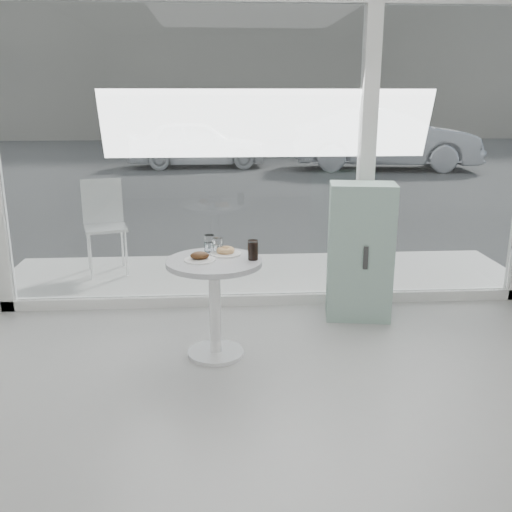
{
  "coord_description": "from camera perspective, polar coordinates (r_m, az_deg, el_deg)",
  "views": [
    {
      "loc": [
        -0.46,
        -2.18,
        1.95
      ],
      "look_at": [
        -0.2,
        1.7,
        0.85
      ],
      "focal_mm": 40.0,
      "sensor_mm": 36.0,
      "label": 1
    }
  ],
  "objects": [
    {
      "name": "cola_glass",
      "position": [
        4.22,
        -0.31,
        0.58
      ],
      "size": [
        0.08,
        0.08,
        0.15
      ],
      "color": "white",
      "rests_on": "main_table"
    },
    {
      "name": "mint_cabinet",
      "position": [
        5.14,
        10.37,
        0.42
      ],
      "size": [
        0.61,
        0.46,
        1.22
      ],
      "rotation": [
        0.0,
        0.0,
        -0.16
      ],
      "color": "#82A797",
      "rests_on": "ground"
    },
    {
      "name": "patio_deck",
      "position": [
        6.3,
        0.54,
        -1.99
      ],
      "size": [
        5.6,
        1.6,
        0.05
      ],
      "primitive_type": "cube",
      "color": "white",
      "rests_on": "ground"
    },
    {
      "name": "room_shell",
      "position": [
        1.68,
        12.43,
        13.9
      ],
      "size": [
        6.0,
        6.0,
        6.0
      ],
      "color": "white",
      "rests_on": "ground"
    },
    {
      "name": "storefront",
      "position": [
        5.21,
        2.1,
        13.16
      ],
      "size": [
        5.0,
        0.14,
        3.0
      ],
      "color": "white",
      "rests_on": "ground"
    },
    {
      "name": "water_tumbler_b",
      "position": [
        4.41,
        -3.82,
        0.96
      ],
      "size": [
        0.07,
        0.07,
        0.12
      ],
      "color": "white",
      "rests_on": "main_table"
    },
    {
      "name": "plate_fritter",
      "position": [
        4.23,
        -5.6,
        -0.12
      ],
      "size": [
        0.23,
        0.23,
        0.07
      ],
      "color": "white",
      "rests_on": "main_table"
    },
    {
      "name": "far_building",
      "position": [
        27.26,
        -3.05,
        20.11
      ],
      "size": [
        40.0,
        2.0,
        8.0
      ],
      "primitive_type": "cube",
      "color": "gray",
      "rests_on": "ground"
    },
    {
      "name": "main_table",
      "position": [
        4.31,
        -4.16,
        -3.18
      ],
      "size": [
        0.72,
        0.72,
        0.77
      ],
      "color": "white",
      "rests_on": "ground"
    },
    {
      "name": "street",
      "position": [
        18.29,
        -2.41,
        9.68
      ],
      "size": [
        40.0,
        24.0,
        0.0
      ],
      "primitive_type": "cube",
      "color": "#323232",
      "rests_on": "ground"
    },
    {
      "name": "patio_chair",
      "position": [
        6.5,
        -14.92,
        3.51
      ],
      "size": [
        0.54,
        0.54,
        1.01
      ],
      "rotation": [
        0.0,
        0.0,
        0.27
      ],
      "color": "white",
      "rests_on": "patio_deck"
    },
    {
      "name": "car_silver",
      "position": [
        15.96,
        12.73,
        11.32
      ],
      "size": [
        5.03,
        2.21,
        1.61
      ],
      "primitive_type": "imported",
      "rotation": [
        0.0,
        0.0,
        1.46
      ],
      "color": "#999BA0",
      "rests_on": "street"
    },
    {
      "name": "plate_donut",
      "position": [
        4.38,
        -3.07,
        0.43
      ],
      "size": [
        0.24,
        0.24,
        0.06
      ],
      "color": "white",
      "rests_on": "main_table"
    },
    {
      "name": "car_white",
      "position": [
        16.24,
        -5.86,
        11.15
      ],
      "size": [
        3.87,
        1.65,
        1.3
      ],
      "primitive_type": "imported",
      "rotation": [
        0.0,
        0.0,
        1.6
      ],
      "color": "white",
      "rests_on": "street"
    },
    {
      "name": "water_tumbler_a",
      "position": [
        4.46,
        -4.69,
        1.18
      ],
      "size": [
        0.08,
        0.08,
        0.13
      ],
      "color": "white",
      "rests_on": "main_table"
    }
  ]
}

